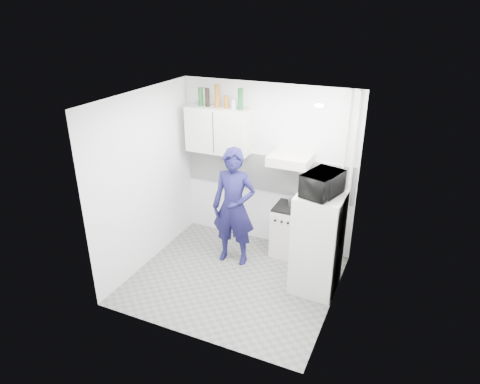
% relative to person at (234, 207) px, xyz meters
% --- Properties ---
extents(floor, '(2.80, 2.80, 0.00)m').
position_rel_person_xyz_m(floor, '(0.22, -0.48, -0.90)').
color(floor, slate).
rests_on(floor, ground).
extents(ceiling, '(2.80, 2.80, 0.00)m').
position_rel_person_xyz_m(ceiling, '(0.22, -0.48, 1.70)').
color(ceiling, white).
rests_on(ceiling, wall_back).
extents(wall_back, '(2.80, 0.00, 2.80)m').
position_rel_person_xyz_m(wall_back, '(0.22, 0.77, 0.40)').
color(wall_back, white).
rests_on(wall_back, floor).
extents(wall_left, '(0.00, 2.60, 2.60)m').
position_rel_person_xyz_m(wall_left, '(-1.18, -0.48, 0.40)').
color(wall_left, white).
rests_on(wall_left, floor).
extents(wall_right, '(0.00, 2.60, 2.60)m').
position_rel_person_xyz_m(wall_right, '(1.62, -0.48, 0.40)').
color(wall_right, white).
rests_on(wall_right, floor).
extents(person, '(0.70, 0.50, 1.80)m').
position_rel_person_xyz_m(person, '(0.00, 0.00, 0.00)').
color(person, '#14123D').
rests_on(person, floor).
extents(stove, '(0.49, 0.49, 0.79)m').
position_rel_person_xyz_m(stove, '(0.71, 0.52, -0.50)').
color(stove, silver).
rests_on(stove, floor).
extents(fridge, '(0.61, 0.61, 1.43)m').
position_rel_person_xyz_m(fridge, '(1.32, -0.20, -0.19)').
color(fridge, white).
rests_on(fridge, floor).
extents(stove_top, '(0.47, 0.47, 0.03)m').
position_rel_person_xyz_m(stove_top, '(0.71, 0.52, -0.09)').
color(stove_top, black).
rests_on(stove_top, stove).
extents(saucepan, '(0.17, 0.17, 0.09)m').
position_rel_person_xyz_m(saucepan, '(0.73, 0.59, -0.03)').
color(saucepan, silver).
rests_on(saucepan, stove_top).
extents(microwave, '(0.63, 0.50, 0.30)m').
position_rel_person_xyz_m(microwave, '(1.32, -0.20, 0.68)').
color(microwave, black).
rests_on(microwave, fridge).
extents(bottle_b, '(0.07, 0.07, 0.28)m').
position_rel_person_xyz_m(bottle_b, '(-0.82, 0.60, 1.44)').
color(bottle_b, '#144C1E').
rests_on(bottle_b, upper_cabinet).
extents(bottle_c, '(0.07, 0.07, 0.28)m').
position_rel_person_xyz_m(bottle_c, '(-0.71, 0.60, 1.44)').
color(bottle_c, black).
rests_on(bottle_c, upper_cabinet).
extents(bottle_d, '(0.08, 0.08, 0.34)m').
position_rel_person_xyz_m(bottle_d, '(-0.54, 0.60, 1.47)').
color(bottle_d, brown).
rests_on(bottle_d, upper_cabinet).
extents(canister_a, '(0.08, 0.08, 0.19)m').
position_rel_person_xyz_m(canister_a, '(-0.39, 0.60, 1.40)').
color(canister_a, brown).
rests_on(canister_a, upper_cabinet).
extents(canister_b, '(0.08, 0.08, 0.15)m').
position_rel_person_xyz_m(canister_b, '(-0.27, 0.60, 1.38)').
color(canister_b, '#B2B7BC').
rests_on(canister_b, upper_cabinet).
extents(bottle_e, '(0.08, 0.08, 0.32)m').
position_rel_person_xyz_m(bottle_e, '(-0.16, 0.60, 1.46)').
color(bottle_e, '#144C1E').
rests_on(bottle_e, upper_cabinet).
extents(upper_cabinet, '(1.00, 0.35, 0.70)m').
position_rel_person_xyz_m(upper_cabinet, '(-0.53, 0.60, 0.95)').
color(upper_cabinet, white).
rests_on(upper_cabinet, wall_back).
extents(range_hood, '(0.60, 0.50, 0.14)m').
position_rel_person_xyz_m(range_hood, '(0.67, 0.52, 0.67)').
color(range_hood, silver).
rests_on(range_hood, wall_back).
extents(backsplash, '(2.74, 0.03, 0.60)m').
position_rel_person_xyz_m(backsplash, '(0.22, 0.76, 0.30)').
color(backsplash, white).
rests_on(backsplash, wall_back).
extents(pipe_a, '(0.05, 0.05, 2.60)m').
position_rel_person_xyz_m(pipe_a, '(1.52, 0.69, 0.40)').
color(pipe_a, silver).
rests_on(pipe_a, floor).
extents(pipe_b, '(0.04, 0.04, 2.60)m').
position_rel_person_xyz_m(pipe_b, '(1.40, 0.69, 0.40)').
color(pipe_b, silver).
rests_on(pipe_b, floor).
extents(ceiling_spot_fixture, '(0.10, 0.10, 0.02)m').
position_rel_person_xyz_m(ceiling_spot_fixture, '(1.22, -0.28, 1.67)').
color(ceiling_spot_fixture, white).
rests_on(ceiling_spot_fixture, ceiling).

